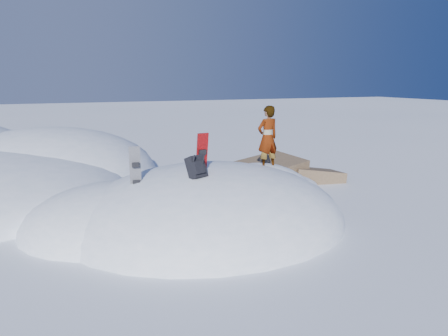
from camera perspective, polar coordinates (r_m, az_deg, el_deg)
name	(u,v)px	position (r m, az deg, el deg)	size (l,w,h in m)	color
ground	(209,224)	(11.00, -2.02, -7.31)	(120.00, 120.00, 0.00)	white
snow_mound	(199,222)	(11.16, -3.30, -7.05)	(8.00, 6.00, 3.00)	white
rock_outcrop	(278,184)	(15.17, 7.01, -2.03)	(4.68, 4.41, 1.68)	brown
snowboard_red	(202,163)	(10.10, -2.94, 0.63)	(0.30, 0.27, 1.46)	red
snowboard_dark	(136,175)	(9.98, -11.46, -0.96)	(0.26, 0.20, 1.33)	black
backpack	(196,167)	(9.67, -3.61, 0.10)	(0.48, 0.56, 0.60)	black
gear_pile	(123,252)	(9.24, -13.01, -10.68)	(0.83, 0.73, 0.22)	black
person	(268,138)	(11.96, 5.71, 3.94)	(0.64, 0.42, 1.75)	slate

